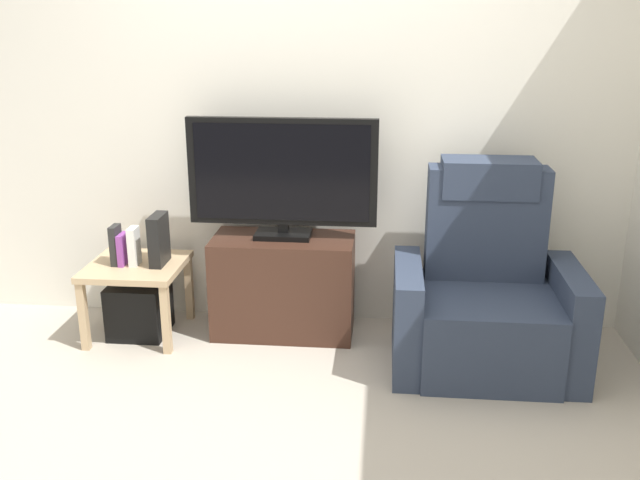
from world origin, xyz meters
The scene contains 11 objects.
ground_plane centered at (0.00, 0.00, 0.00)m, with size 6.40×6.40×0.00m, color #B2A899.
wall_back centered at (0.00, 1.13, 1.30)m, with size 6.40×0.06×2.60m, color silver.
tv_stand centered at (-0.15, 0.86, 0.30)m, with size 0.82×0.41×0.59m.
television centered at (-0.15, 0.88, 0.95)m, with size 1.08×0.20×0.69m.
recliner_armchair centered at (0.99, 0.60, 0.37)m, with size 0.98×0.78×1.08m.
side_table centered at (-1.00, 0.75, 0.37)m, with size 0.54×0.54×0.44m.
subwoofer_box centered at (-1.00, 0.75, 0.16)m, with size 0.32×0.32×0.32m, color black.
book_leftmost centered at (-1.10, 0.73, 0.56)m, with size 0.04×0.11×0.23m, color #262626.
book_middle centered at (-1.06, 0.73, 0.53)m, with size 0.03×0.12×0.18m, color purple.
book_rightmost centered at (-0.99, 0.73, 0.55)m, with size 0.05×0.10×0.22m, color white.
game_console centered at (-0.85, 0.76, 0.59)m, with size 0.07×0.20×0.29m, color black.
Camera 1 is at (0.43, -2.98, 1.83)m, focal length 39.62 mm.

